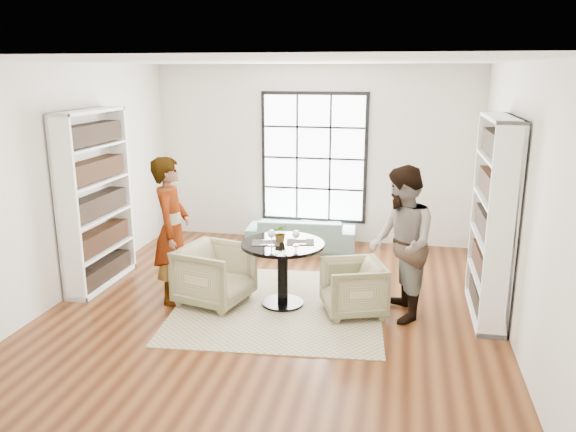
% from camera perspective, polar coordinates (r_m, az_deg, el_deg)
% --- Properties ---
extents(ground, '(6.00, 6.00, 0.00)m').
position_cam_1_polar(ground, '(7.20, -1.30, -9.14)').
color(ground, brown).
extents(room_shell, '(6.00, 6.01, 6.00)m').
position_cam_1_polar(room_shell, '(7.31, -0.40, 1.62)').
color(room_shell, silver).
rests_on(room_shell, ground).
extents(rug, '(2.78, 2.78, 0.01)m').
position_cam_1_polar(rug, '(7.21, -0.98, -9.05)').
color(rug, tan).
rests_on(rug, ground).
extents(pedestal_table, '(1.04, 1.04, 0.83)m').
position_cam_1_polar(pedestal_table, '(7.03, -0.54, -4.52)').
color(pedestal_table, black).
rests_on(pedestal_table, ground).
extents(sofa, '(1.83, 0.82, 0.52)m').
position_cam_1_polar(sofa, '(9.39, 1.37, -1.72)').
color(sofa, slate).
rests_on(sofa, ground).
extents(armchair_left, '(1.01, 0.99, 0.76)m').
position_cam_1_polar(armchair_left, '(7.23, -7.45, -5.92)').
color(armchair_left, '#C2AA8A').
rests_on(armchair_left, ground).
extents(armchair_right, '(0.92, 0.91, 0.66)m').
position_cam_1_polar(armchair_right, '(6.93, 6.60, -7.25)').
color(armchair_right, tan).
rests_on(armchair_right, ground).
extents(person_left, '(0.55, 0.74, 1.87)m').
position_cam_1_polar(person_left, '(7.25, -11.71, -1.42)').
color(person_left, gray).
rests_on(person_left, ground).
extents(person_right, '(0.90, 1.04, 1.85)m').
position_cam_1_polar(person_right, '(6.72, 11.43, -2.81)').
color(person_right, gray).
rests_on(person_right, ground).
extents(placemat_left, '(0.38, 0.32, 0.01)m').
position_cam_1_polar(placemat_left, '(6.95, -2.26, -2.74)').
color(placemat_left, black).
rests_on(placemat_left, pedestal_table).
extents(placemat_right, '(0.38, 0.32, 0.01)m').
position_cam_1_polar(placemat_right, '(6.97, 1.27, -2.66)').
color(placemat_right, black).
rests_on(placemat_right, pedestal_table).
extents(cutlery_left, '(0.18, 0.24, 0.01)m').
position_cam_1_polar(cutlery_left, '(6.95, -2.27, -2.68)').
color(cutlery_left, silver).
rests_on(cutlery_left, placemat_left).
extents(cutlery_right, '(0.18, 0.24, 0.01)m').
position_cam_1_polar(cutlery_right, '(6.97, 1.27, -2.61)').
color(cutlery_right, silver).
rests_on(cutlery_right, placemat_right).
extents(wine_glass_left, '(0.09, 0.09, 0.21)m').
position_cam_1_polar(wine_glass_left, '(6.80, -1.68, -1.85)').
color(wine_glass_left, silver).
rests_on(wine_glass_left, pedestal_table).
extents(wine_glass_right, '(0.09, 0.09, 0.20)m').
position_cam_1_polar(wine_glass_right, '(6.80, 0.81, -1.90)').
color(wine_glass_right, silver).
rests_on(wine_glass_right, pedestal_table).
extents(flower_centerpiece, '(0.22, 0.19, 0.23)m').
position_cam_1_polar(flower_centerpiece, '(6.96, -0.74, -1.73)').
color(flower_centerpiece, gray).
rests_on(flower_centerpiece, pedestal_table).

